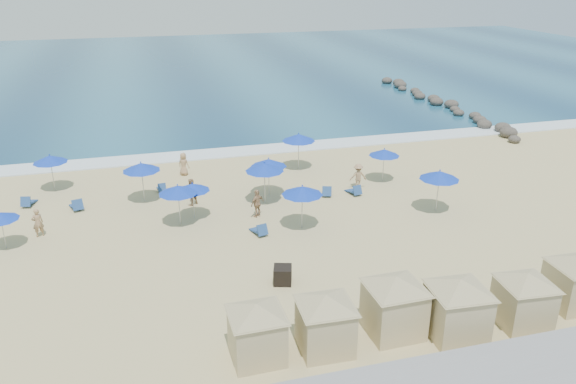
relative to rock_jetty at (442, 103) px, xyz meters
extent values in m
plane|color=tan|center=(-24.01, -24.90, -0.36)|extent=(160.00, 160.00, 0.00)
cube|color=navy|center=(-24.01, 30.10, -0.33)|extent=(160.00, 80.00, 0.06)
cube|color=white|center=(-24.01, -9.40, -0.32)|extent=(160.00, 2.50, 0.08)
ellipsoid|color=#322D2A|center=(-0.61, -12.90, -0.09)|extent=(1.00, 1.00, 0.65)
ellipsoid|color=#322D2A|center=(-0.13, -11.40, 0.05)|extent=(1.48, 1.48, 0.96)
ellipsoid|color=#322D2A|center=(0.35, -9.90, 0.02)|extent=(1.40, 1.40, 0.91)
ellipsoid|color=#322D2A|center=(-0.49, -8.40, 0.00)|extent=(1.32, 1.32, 0.86)
ellipsoid|color=#322D2A|center=(-0.01, -6.90, -0.02)|extent=(1.24, 1.24, 0.81)
ellipsoid|color=#322D2A|center=(0.47, -5.40, -0.04)|extent=(1.16, 1.16, 0.75)
ellipsoid|color=#322D2A|center=(-0.37, -3.90, -0.06)|extent=(1.08, 1.08, 0.70)
ellipsoid|color=#322D2A|center=(0.11, -2.40, -0.09)|extent=(1.00, 1.00, 0.65)
ellipsoid|color=#322D2A|center=(0.59, -0.90, 0.05)|extent=(1.48, 1.48, 0.96)
ellipsoid|color=#322D2A|center=(-0.25, 0.60, 0.02)|extent=(1.40, 1.40, 0.91)
ellipsoid|color=#322D2A|center=(0.23, 2.10, 0.00)|extent=(1.32, 1.32, 0.86)
ellipsoid|color=#322D2A|center=(-0.61, 3.60, -0.02)|extent=(1.24, 1.24, 0.81)
ellipsoid|color=#322D2A|center=(-0.13, 5.10, -0.04)|extent=(1.16, 1.16, 0.75)
ellipsoid|color=#322D2A|center=(0.35, 6.60, -0.06)|extent=(1.08, 1.08, 0.70)
ellipsoid|color=#322D2A|center=(-0.49, 8.10, -0.09)|extent=(1.00, 1.00, 0.65)
ellipsoid|color=#322D2A|center=(-0.01, 9.60, 0.05)|extent=(1.48, 1.48, 0.96)
ellipsoid|color=#322D2A|center=(0.47, 11.10, 0.02)|extent=(1.40, 1.40, 0.91)
ellipsoid|color=#322D2A|center=(-0.37, 12.60, 0.00)|extent=(1.32, 1.32, 0.86)
cube|color=black|center=(-24.71, -29.16, 0.05)|extent=(1.02, 1.02, 0.82)
cube|color=tan|center=(-26.98, -34.04, 0.58)|extent=(1.92, 1.92, 1.88)
cube|color=tan|center=(-26.98, -34.04, 1.52)|extent=(2.01, 2.01, 0.08)
pyramid|color=tan|center=(-26.98, -34.04, 1.99)|extent=(4.13, 4.13, 0.47)
cube|color=tan|center=(-24.38, -34.19, 0.59)|extent=(1.98, 1.98, 1.91)
cube|color=tan|center=(-24.38, -34.19, 1.55)|extent=(2.08, 2.08, 0.08)
pyramid|color=tan|center=(-24.38, -34.19, 2.03)|extent=(4.19, 4.19, 0.48)
cube|color=tan|center=(-21.43, -33.91, 0.66)|extent=(2.09, 2.09, 2.04)
cube|color=tan|center=(-21.43, -33.91, 1.68)|extent=(2.19, 2.19, 0.08)
pyramid|color=tan|center=(-21.43, -33.91, 2.19)|extent=(4.47, 4.47, 0.51)
cube|color=tan|center=(-19.16, -34.76, 0.66)|extent=(2.18, 2.18, 2.05)
cube|color=tan|center=(-19.16, -34.76, 1.68)|extent=(2.28, 2.28, 0.08)
pyramid|color=tan|center=(-19.16, -34.76, 2.20)|extent=(4.48, 4.48, 0.51)
cube|color=tan|center=(-16.15, -34.79, 0.58)|extent=(2.03, 2.03, 1.89)
cube|color=tan|center=(-16.15, -34.79, 1.53)|extent=(2.13, 2.13, 0.08)
pyramid|color=tan|center=(-16.15, -34.79, 2.00)|extent=(4.14, 4.14, 0.47)
cube|color=tan|center=(-13.19, -34.18, 0.60)|extent=(1.96, 1.96, 1.92)
cylinder|color=#A5A8AD|center=(-37.67, -22.05, 0.47)|extent=(0.04, 0.04, 1.67)
cone|color=#1034B4|center=(-37.67, -22.05, 1.46)|extent=(1.84, 1.84, 0.39)
cylinder|color=#A5A8AD|center=(-36.11, -14.06, 0.61)|extent=(0.05, 0.05, 1.95)
cone|color=#1034B4|center=(-36.11, -14.06, 1.77)|extent=(2.15, 2.15, 0.46)
sphere|color=#1034B4|center=(-36.11, -14.06, 2.05)|extent=(0.08, 0.08, 0.08)
cylinder|color=#A5A8AD|center=(-28.69, -21.58, 0.62)|extent=(0.05, 0.05, 1.96)
cone|color=#1034B4|center=(-28.69, -21.58, 1.78)|extent=(2.16, 2.16, 0.46)
sphere|color=#1034B4|center=(-28.69, -21.58, 2.06)|extent=(0.08, 0.08, 0.08)
cylinder|color=#A5A8AD|center=(-30.53, -17.54, 0.67)|extent=(0.05, 0.05, 2.07)
cone|color=#1034B4|center=(-30.53, -17.54, 1.89)|extent=(2.28, 2.28, 0.49)
sphere|color=#1034B4|center=(-30.53, -17.54, 2.19)|extent=(0.09, 0.09, 0.09)
cylinder|color=#A5A8AD|center=(-27.82, -20.92, 0.53)|extent=(0.05, 0.05, 1.78)
cone|color=#1034B4|center=(-27.82, -20.92, 1.58)|extent=(1.96, 1.96, 0.42)
sphere|color=#1034B4|center=(-27.82, -20.92, 1.83)|extent=(0.07, 0.07, 0.07)
cylinder|color=#A5A8AD|center=(-22.18, -23.77, 0.66)|extent=(0.05, 0.05, 2.05)
cone|color=#1034B4|center=(-22.18, -23.77, 1.88)|extent=(2.27, 2.27, 0.49)
sphere|color=#1034B4|center=(-22.18, -23.77, 2.18)|extent=(0.09, 0.09, 0.09)
cylinder|color=#A5A8AD|center=(-23.35, -19.75, 0.70)|extent=(0.06, 0.06, 2.13)
cone|color=#1034B4|center=(-23.35, -19.75, 1.96)|extent=(2.35, 2.35, 0.50)
sphere|color=#1034B4|center=(-23.35, -19.75, 2.27)|extent=(0.09, 0.09, 0.09)
cylinder|color=#A5A8AD|center=(-22.85, -18.73, 0.65)|extent=(0.05, 0.05, 2.03)
cone|color=#1034B4|center=(-22.85, -18.73, 1.86)|extent=(2.24, 2.24, 0.48)
sphere|color=#1034B4|center=(-22.85, -18.73, 2.15)|extent=(0.09, 0.09, 0.09)
cylinder|color=#A5A8AD|center=(-19.61, -14.31, 0.70)|extent=(0.06, 0.06, 2.13)
cone|color=#1034B4|center=(-19.61, -14.31, 1.96)|extent=(2.35, 2.35, 0.50)
sphere|color=#1034B4|center=(-19.61, -14.31, 2.27)|extent=(0.09, 0.09, 0.09)
cylinder|color=#A5A8AD|center=(-14.80, -18.22, 0.57)|extent=(0.05, 0.05, 1.86)
cone|color=#1034B4|center=(-14.80, -18.22, 1.67)|extent=(2.06, 2.06, 0.44)
sphere|color=#1034B4|center=(-14.80, -18.22, 1.94)|extent=(0.08, 0.08, 0.08)
cylinder|color=#A5A8AD|center=(-13.82, -23.72, 0.69)|extent=(0.06, 0.06, 2.10)
cone|color=#1034B4|center=(-13.82, -23.72, 1.93)|extent=(2.32, 2.32, 0.50)
sphere|color=#1034B4|center=(-13.82, -23.72, 2.24)|extent=(0.09, 0.09, 0.09)
cube|color=navy|center=(-37.34, -16.25, -0.20)|extent=(0.84, 1.33, 0.34)
cube|color=navy|center=(-37.46, -16.76, 0.05)|extent=(0.64, 0.46, 0.60)
cube|color=navy|center=(-34.54, -17.62, -0.19)|extent=(0.97, 1.43, 0.36)
cube|color=navy|center=(-34.38, -18.14, 0.08)|extent=(0.69, 0.52, 0.63)
cube|color=navy|center=(-29.41, -15.95, -0.22)|extent=(0.59, 1.11, 0.29)
cube|color=navy|center=(-29.37, -16.40, 0.00)|extent=(0.53, 0.33, 0.52)
cube|color=navy|center=(-24.68, -23.80, -0.20)|extent=(0.86, 1.33, 0.34)
cube|color=navy|center=(-24.55, -24.30, 0.05)|extent=(0.64, 0.47, 0.60)
cube|color=navy|center=(-19.22, -19.48, -0.19)|extent=(0.97, 1.37, 0.34)
cube|color=navy|center=(-19.40, -19.98, 0.06)|extent=(0.67, 0.52, 0.60)
cube|color=navy|center=(-17.56, -19.79, -0.20)|extent=(0.78, 1.30, 0.34)
cube|color=navy|center=(-17.47, -20.29, 0.05)|extent=(0.62, 0.43, 0.59)
imported|color=#A7805C|center=(-36.17, -21.05, 0.45)|extent=(0.69, 0.58, 1.62)
imported|color=#A7805C|center=(-27.76, -18.90, 0.48)|extent=(1.04, 0.99, 1.68)
imported|color=#A7805C|center=(-24.25, -21.66, 0.48)|extent=(1.05, 0.89, 1.68)
imported|color=#A7805C|center=(-16.93, -19.01, 0.48)|extent=(1.15, 0.74, 1.69)
imported|color=#A7805C|center=(-27.68, -13.47, 0.44)|extent=(0.94, 0.88, 1.61)
camera|label=1|loc=(-30.40, -50.87, 13.29)|focal=35.00mm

